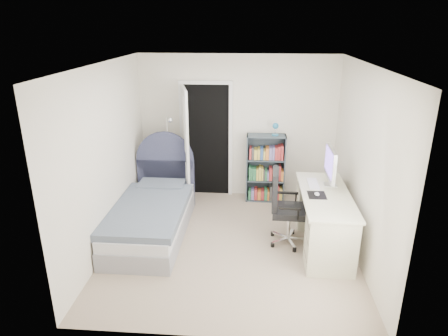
# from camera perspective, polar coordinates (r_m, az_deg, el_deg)

# --- Properties ---
(room_shell) EXTENTS (3.50, 3.70, 2.60)m
(room_shell) POSITION_cam_1_polar(r_m,az_deg,el_deg) (5.27, 1.09, 0.92)
(room_shell) COLOR gray
(room_shell) RESTS_ON ground
(door) EXTENTS (0.92, 0.81, 2.06)m
(door) POSITION_cam_1_polar(r_m,az_deg,el_deg) (6.85, -4.43, 3.55)
(door) COLOR black
(door) RESTS_ON ground
(bed) EXTENTS (1.02, 2.12, 1.30)m
(bed) POSITION_cam_1_polar(r_m,az_deg,el_deg) (6.09, -10.13, -6.43)
(bed) COLOR gray
(bed) RESTS_ON ground
(nightstand) EXTENTS (0.37, 0.37, 0.55)m
(nightstand) POSITION_cam_1_polar(r_m,az_deg,el_deg) (7.06, -8.57, -1.88)
(nightstand) COLOR tan
(nightstand) RESTS_ON ground
(floor_lamp) EXTENTS (0.22, 0.22, 1.55)m
(floor_lamp) POSITION_cam_1_polar(r_m,az_deg,el_deg) (6.79, -7.68, -0.29)
(floor_lamp) COLOR silver
(floor_lamp) RESTS_ON ground
(bookcase) EXTENTS (0.66, 0.28, 1.41)m
(bookcase) POSITION_cam_1_polar(r_m,az_deg,el_deg) (6.99, 6.04, -0.37)
(bookcase) COLOR #3E4B54
(bookcase) RESTS_ON ground
(desk) EXTENTS (0.65, 1.63, 1.34)m
(desk) POSITION_cam_1_polar(r_m,az_deg,el_deg) (5.75, 14.07, -6.84)
(desk) COLOR beige
(desk) RESTS_ON ground
(office_chair) EXTENTS (0.56, 0.57, 1.09)m
(office_chair) POSITION_cam_1_polar(r_m,az_deg,el_deg) (5.65, 8.49, -5.11)
(office_chair) COLOR silver
(office_chair) RESTS_ON ground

